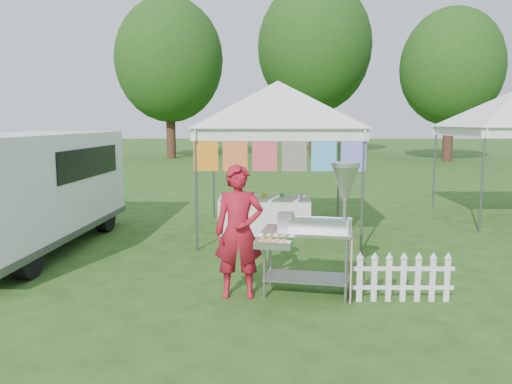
{
  "coord_description": "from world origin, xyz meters",
  "views": [
    {
      "loc": [
        -0.23,
        -6.35,
        2.21
      ],
      "look_at": [
        -0.38,
        1.52,
        1.1
      ],
      "focal_mm": 35.0,
      "sensor_mm": 36.0,
      "label": 1
    }
  ],
  "objects": [
    {
      "name": "ground",
      "position": [
        0.0,
        0.0,
        0.0
      ],
      "size": [
        120.0,
        120.0,
        0.0
      ],
      "primitive_type": "plane",
      "color": "#234413",
      "rests_on": "ground"
    },
    {
      "name": "canopy_main",
      "position": [
        0.0,
        3.49,
        2.99
      ],
      "size": [
        4.24,
        4.24,
        3.45
      ],
      "color": "#59595E",
      "rests_on": "ground"
    },
    {
      "name": "tree_left",
      "position": [
        -6.0,
        24.0,
        5.83
      ],
      "size": [
        6.4,
        6.4,
        9.53
      ],
      "color": "#392115",
      "rests_on": "ground"
    },
    {
      "name": "tree_mid",
      "position": [
        3.0,
        28.0,
        7.14
      ],
      "size": [
        7.6,
        7.6,
        11.52
      ],
      "color": "#392115",
      "rests_on": "ground"
    },
    {
      "name": "tree_right",
      "position": [
        10.0,
        22.0,
        5.18
      ],
      "size": [
        5.6,
        5.6,
        8.42
      ],
      "color": "#392115",
      "rests_on": "ground"
    },
    {
      "name": "donut_cart",
      "position": [
        0.47,
        -0.19,
        1.01
      ],
      "size": [
        1.34,
        0.83,
        1.71
      ],
      "rotation": [
        0.0,
        0.0,
        -0.18
      ],
      "color": "gray",
      "rests_on": "ground"
    },
    {
      "name": "vendor",
      "position": [
        -0.56,
        -0.22,
        0.84
      ],
      "size": [
        0.63,
        0.43,
        1.69
      ],
      "primitive_type": "imported",
      "rotation": [
        0.0,
        0.0,
        0.04
      ],
      "color": "maroon",
      "rests_on": "ground"
    },
    {
      "name": "cargo_van",
      "position": [
        -4.38,
        2.13,
        1.08
      ],
      "size": [
        2.14,
        4.92,
        2.01
      ],
      "rotation": [
        0.0,
        0.0,
        -0.04
      ],
      "color": "white",
      "rests_on": "ground"
    },
    {
      "name": "picket_fence",
      "position": [
        1.47,
        -0.38,
        0.29
      ],
      "size": [
        1.26,
        0.05,
        0.56
      ],
      "rotation": [
        0.0,
        0.0,
        0.02
      ],
      "color": "white",
      "rests_on": "ground"
    },
    {
      "name": "display_table",
      "position": [
        -0.26,
        3.44,
        0.36
      ],
      "size": [
        1.8,
        0.7,
        0.72
      ],
      "primitive_type": "cube",
      "color": "white",
      "rests_on": "ground"
    }
  ]
}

